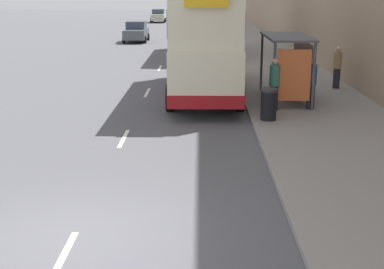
{
  "coord_description": "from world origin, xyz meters",
  "views": [
    {
      "loc": [
        2.28,
        -8.73,
        4.33
      ],
      "look_at": [
        1.83,
        21.27,
        -3.85
      ],
      "focal_mm": 50.0,
      "sensor_mm": 36.0,
      "label": 1
    }
  ],
  "objects_px": {
    "double_decker_bus_ahead": "(200,21)",
    "car_0": "(136,32)",
    "double_decker_bus_near": "(205,40)",
    "car_3": "(158,16)",
    "pedestrian_at_shelter": "(337,67)",
    "pedestrian_1": "(311,83)",
    "bus_shelter": "(292,56)",
    "pedestrian_2": "(274,84)",
    "car_2": "(203,17)",
    "car_1": "(205,23)",
    "litter_bin": "(269,104)"
  },
  "relations": [
    {
      "from": "car_2",
      "to": "pedestrian_1",
      "type": "xyz_separation_m",
      "value": [
        3.71,
        -50.23,
        0.17
      ]
    },
    {
      "from": "pedestrian_1",
      "to": "litter_bin",
      "type": "bearing_deg",
      "value": -135.09
    },
    {
      "from": "car_2",
      "to": "pedestrian_at_shelter",
      "type": "bearing_deg",
      "value": -82.98
    },
    {
      "from": "double_decker_bus_near",
      "to": "car_1",
      "type": "xyz_separation_m",
      "value": [
        0.33,
        35.98,
        -1.42
      ]
    },
    {
      "from": "double_decker_bus_ahead",
      "to": "car_0",
      "type": "distance_m",
      "value": 10.91
    },
    {
      "from": "car_3",
      "to": "pedestrian_2",
      "type": "relative_size",
      "value": 2.23
    },
    {
      "from": "bus_shelter",
      "to": "pedestrian_2",
      "type": "bearing_deg",
      "value": -117.35
    },
    {
      "from": "double_decker_bus_near",
      "to": "car_3",
      "type": "relative_size",
      "value": 2.45
    },
    {
      "from": "double_decker_bus_ahead",
      "to": "car_3",
      "type": "xyz_separation_m",
      "value": [
        -5.66,
        36.79,
        -1.43
      ]
    },
    {
      "from": "double_decker_bus_ahead",
      "to": "car_0",
      "type": "bearing_deg",
      "value": 120.24
    },
    {
      "from": "double_decker_bus_near",
      "to": "double_decker_bus_ahead",
      "type": "distance_m",
      "value": 14.27
    },
    {
      "from": "car_1",
      "to": "pedestrian_1",
      "type": "height_order",
      "value": "pedestrian_1"
    },
    {
      "from": "bus_shelter",
      "to": "pedestrian_2",
      "type": "relative_size",
      "value": 2.26
    },
    {
      "from": "pedestrian_2",
      "to": "litter_bin",
      "type": "distance_m",
      "value": 1.59
    },
    {
      "from": "double_decker_bus_near",
      "to": "car_0",
      "type": "bearing_deg",
      "value": 103.4
    },
    {
      "from": "car_2",
      "to": "litter_bin",
      "type": "distance_m",
      "value": 51.99
    },
    {
      "from": "pedestrian_at_shelter",
      "to": "pedestrian_1",
      "type": "relative_size",
      "value": 1.01
    },
    {
      "from": "bus_shelter",
      "to": "pedestrian_1",
      "type": "height_order",
      "value": "bus_shelter"
    },
    {
      "from": "car_3",
      "to": "double_decker_bus_ahead",
      "type": "bearing_deg",
      "value": 98.75
    },
    {
      "from": "car_1",
      "to": "pedestrian_2",
      "type": "bearing_deg",
      "value": -86.94
    },
    {
      "from": "pedestrian_at_shelter",
      "to": "pedestrian_2",
      "type": "distance_m",
      "value": 5.52
    },
    {
      "from": "car_0",
      "to": "pedestrian_2",
      "type": "height_order",
      "value": "pedestrian_2"
    },
    {
      "from": "pedestrian_1",
      "to": "double_decker_bus_ahead",
      "type": "bearing_deg",
      "value": 102.79
    },
    {
      "from": "double_decker_bus_ahead",
      "to": "car_2",
      "type": "bearing_deg",
      "value": 89.53
    },
    {
      "from": "car_0",
      "to": "pedestrian_2",
      "type": "distance_m",
      "value": 28.31
    },
    {
      "from": "car_1",
      "to": "car_3",
      "type": "xyz_separation_m",
      "value": [
        -6.17,
        15.07,
        -0.01
      ]
    },
    {
      "from": "car_2",
      "to": "pedestrian_2",
      "type": "bearing_deg",
      "value": -87.33
    },
    {
      "from": "litter_bin",
      "to": "pedestrian_at_shelter",
      "type": "bearing_deg",
      "value": 58.02
    },
    {
      "from": "bus_shelter",
      "to": "litter_bin",
      "type": "bearing_deg",
      "value": -111.31
    },
    {
      "from": "bus_shelter",
      "to": "car_2",
      "type": "bearing_deg",
      "value": 93.76
    },
    {
      "from": "pedestrian_at_shelter",
      "to": "car_3",
      "type": "bearing_deg",
      "value": 103.02
    },
    {
      "from": "car_1",
      "to": "pedestrian_at_shelter",
      "type": "xyz_separation_m",
      "value": [
        5.43,
        -35.08,
        0.21
      ]
    },
    {
      "from": "car_1",
      "to": "litter_bin",
      "type": "relative_size",
      "value": 3.97
    },
    {
      "from": "pedestrian_2",
      "to": "double_decker_bus_near",
      "type": "bearing_deg",
      "value": 124.76
    },
    {
      "from": "car_1",
      "to": "car_2",
      "type": "distance_m",
      "value": 10.97
    },
    {
      "from": "car_3",
      "to": "car_2",
      "type": "bearing_deg",
      "value": 145.29
    },
    {
      "from": "double_decker_bus_near",
      "to": "car_0",
      "type": "relative_size",
      "value": 2.3
    },
    {
      "from": "double_decker_bus_near",
      "to": "pedestrian_2",
      "type": "relative_size",
      "value": 5.46
    },
    {
      "from": "pedestrian_1",
      "to": "pedestrian_at_shelter",
      "type": "bearing_deg",
      "value": 64.92
    },
    {
      "from": "bus_shelter",
      "to": "car_3",
      "type": "height_order",
      "value": "bus_shelter"
    },
    {
      "from": "double_decker_bus_near",
      "to": "litter_bin",
      "type": "xyz_separation_m",
      "value": [
        2.08,
        -5.01,
        -1.61
      ]
    },
    {
      "from": "car_2",
      "to": "car_3",
      "type": "distance_m",
      "value": 7.21
    },
    {
      "from": "car_0",
      "to": "car_2",
      "type": "height_order",
      "value": "car_2"
    },
    {
      "from": "bus_shelter",
      "to": "car_3",
      "type": "distance_m",
      "value": 53.72
    },
    {
      "from": "double_decker_bus_near",
      "to": "car_2",
      "type": "distance_m",
      "value": 46.96
    },
    {
      "from": "pedestrian_1",
      "to": "car_0",
      "type": "bearing_deg",
      "value": 109.32
    },
    {
      "from": "double_decker_bus_ahead",
      "to": "pedestrian_at_shelter",
      "type": "distance_m",
      "value": 14.68
    },
    {
      "from": "pedestrian_1",
      "to": "pedestrian_2",
      "type": "bearing_deg",
      "value": -170.06
    },
    {
      "from": "car_3",
      "to": "double_decker_bus_near",
      "type": "bearing_deg",
      "value": 96.53
    },
    {
      "from": "pedestrian_2",
      "to": "litter_bin",
      "type": "xyz_separation_m",
      "value": [
        -0.37,
        -1.49,
        -0.42
      ]
    }
  ]
}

